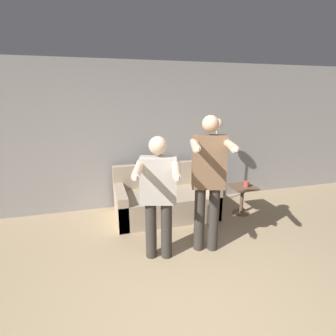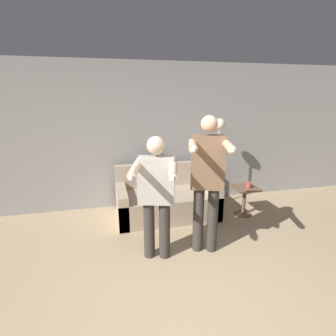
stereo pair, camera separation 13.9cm
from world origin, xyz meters
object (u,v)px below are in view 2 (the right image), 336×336
side_table (244,195)px  cup (249,185)px  cat (153,159)px  person_right (207,177)px  couch (166,200)px  floor_lamp (219,148)px  person_left (156,191)px

side_table → cup: size_ratio=5.15×
cup → side_table: bearing=129.1°
cat → cup: cat is taller
person_right → cat: person_right is taller
couch → floor_lamp: bearing=8.3°
cat → cup: bearing=-25.4°
person_right → side_table: person_right is taller
couch → cat: 0.76m
person_left → cup: (1.75, 0.85, -0.35)m
person_right → cup: bearing=55.0°
floor_lamp → cup: bearing=-55.1°
cat → floor_lamp: 1.18m
person_right → cup: (1.10, 0.84, -0.48)m
side_table → cup: bearing=-50.9°
person_right → floor_lamp: (0.75, 1.35, 0.08)m
floor_lamp → side_table: (0.32, -0.46, -0.75)m
person_right → couch: bearing=119.2°
floor_lamp → side_table: 0.94m
floor_lamp → cat: bearing=169.8°
person_left → cat: bearing=96.9°
person_left → floor_lamp: size_ratio=0.96×
side_table → person_right: bearing=-140.2°
person_right → floor_lamp: bearing=78.6°
cup → floor_lamp: bearing=124.9°
couch → person_left: bearing=-108.4°
person_left → cat: person_left is taller
floor_lamp → person_left: bearing=-136.0°
person_right → side_table: size_ratio=3.55×
cat → side_table: bearing=-24.5°
person_right → floor_lamp: size_ratio=1.10×
couch → person_right: size_ratio=0.94×
cat → cup: 1.71m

